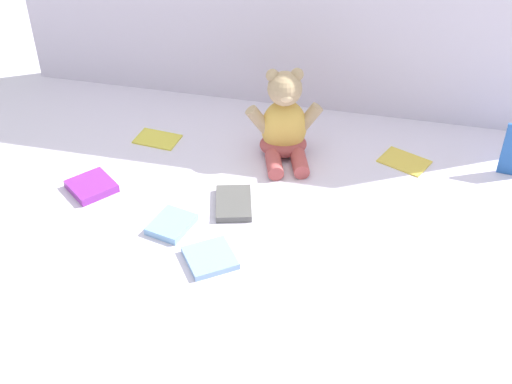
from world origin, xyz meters
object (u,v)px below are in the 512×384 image
(book_case_1, at_px, (404,161))
(book_case_3, at_px, (92,186))
(teddy_bear, at_px, (284,125))
(book_case_2, at_px, (234,203))
(book_case_4, at_px, (172,224))
(book_case_6, at_px, (157,138))
(book_case_5, at_px, (210,258))

(book_case_1, distance_m, book_case_3, 0.78)
(teddy_bear, distance_m, book_case_1, 0.32)
(book_case_2, distance_m, book_case_4, 0.16)
(book_case_6, bearing_deg, teddy_bear, 97.90)
(book_case_6, bearing_deg, book_case_1, 99.90)
(book_case_3, bearing_deg, book_case_5, 12.25)
(book_case_4, xyz_separation_m, book_case_6, (-0.15, 0.33, -0.00))
(book_case_6, bearing_deg, book_case_4, 30.87)
(book_case_3, height_order, book_case_5, book_case_3)
(book_case_5, bearing_deg, book_case_2, 143.84)
(book_case_3, xyz_separation_m, book_case_4, (0.23, -0.09, -0.00))
(teddy_bear, xyz_separation_m, book_case_3, (-0.42, -0.26, -0.08))
(book_case_3, xyz_separation_m, book_case_6, (0.08, 0.24, -0.01))
(book_case_5, height_order, book_case_6, book_case_5)
(book_case_2, xyz_separation_m, book_case_3, (-0.35, -0.02, 0.00))
(book_case_1, relative_size, book_case_2, 0.96)
(book_case_2, distance_m, book_case_5, 0.19)
(book_case_5, xyz_separation_m, book_case_6, (-0.27, 0.42, -0.00))
(book_case_5, bearing_deg, teddy_bear, 134.82)
(book_case_3, bearing_deg, book_case_6, 111.14)
(book_case_2, distance_m, book_case_6, 0.35)
(book_case_4, xyz_separation_m, book_case_5, (0.11, -0.08, -0.00))
(book_case_1, distance_m, book_case_2, 0.47)
(book_case_4, relative_size, book_case_6, 0.86)
(book_case_2, height_order, book_case_3, book_case_3)
(book_case_1, xyz_separation_m, book_case_4, (-0.49, -0.38, 0.00))
(book_case_3, distance_m, book_case_4, 0.25)
(teddy_bear, xyz_separation_m, book_case_1, (0.31, 0.03, -0.08))
(book_case_6, bearing_deg, book_case_5, 38.76)
(book_case_3, bearing_deg, teddy_bear, 70.25)
(book_case_2, bearing_deg, teddy_bear, -121.58)
(book_case_2, bearing_deg, book_case_4, 27.19)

